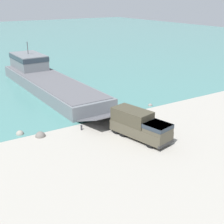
% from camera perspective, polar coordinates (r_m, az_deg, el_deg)
% --- Properties ---
extents(ground_plane, '(240.00, 240.00, 0.00)m').
position_cam_1_polar(ground_plane, '(38.04, 4.19, -3.69)').
color(ground_plane, '#9E998E').
extents(landing_craft, '(7.67, 35.91, 7.25)m').
position_cam_1_polar(landing_craft, '(57.43, -12.16, 6.08)').
color(landing_craft, slate).
rests_on(landing_craft, ground_plane).
extents(military_truck, '(4.10, 7.93, 3.19)m').
position_cam_1_polar(military_truck, '(35.96, 5.08, -2.38)').
color(military_truck, '#4C4738').
rests_on(military_truck, ground_plane).
extents(soldier_on_ramp, '(0.48, 0.32, 1.78)m').
position_cam_1_polar(soldier_on_ramp, '(38.14, 7.72, -2.07)').
color(soldier_on_ramp, '#3D4C33').
rests_on(soldier_on_ramp, ground_plane).
extents(mooring_bollard, '(0.25, 0.25, 0.69)m').
position_cam_1_polar(mooring_bollard, '(38.59, -5.61, -2.76)').
color(mooring_bollard, '#333338').
rests_on(mooring_bollard, ground_plane).
extents(cargo_crate, '(0.97, 1.03, 0.68)m').
position_cam_1_polar(cargo_crate, '(36.77, 8.91, -4.20)').
color(cargo_crate, '#4C4738').
rests_on(cargo_crate, ground_plane).
extents(shoreline_rock_a, '(1.20, 1.20, 1.20)m').
position_cam_1_polar(shoreline_rock_a, '(37.77, -12.95, -4.38)').
color(shoreline_rock_a, '#66605B').
rests_on(shoreline_rock_a, ground_plane).
extents(shoreline_rock_b, '(0.57, 0.57, 0.57)m').
position_cam_1_polar(shoreline_rock_b, '(45.81, 4.82, 0.57)').
color(shoreline_rock_b, gray).
rests_on(shoreline_rock_b, ground_plane).
extents(shoreline_rock_c, '(0.68, 0.68, 0.68)m').
position_cam_1_polar(shoreline_rock_c, '(47.35, 7.00, 1.16)').
color(shoreline_rock_c, gray).
rests_on(shoreline_rock_c, ground_plane).
extents(shoreline_rock_d, '(0.93, 0.93, 0.93)m').
position_cam_1_polar(shoreline_rock_d, '(39.00, -16.48, -3.90)').
color(shoreline_rock_d, gray).
rests_on(shoreline_rock_d, ground_plane).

